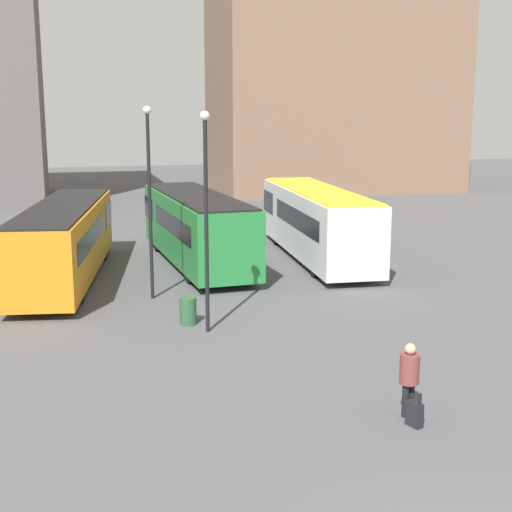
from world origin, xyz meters
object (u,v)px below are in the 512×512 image
Objects in this scene: traveler at (409,373)px; bus_0 at (65,239)px; bus_1 at (196,226)px; bus_2 at (316,221)px; suitcase at (414,414)px; lamp_post_0 at (149,189)px; lamp_post_1 at (206,207)px; trash_bin at (188,311)px.

bus_0 is at bearing 7.62° from traveler.
bus_1 is 0.94× the size of bus_2.
bus_1 is at bearing -12.32° from suitcase.
traveler is 12.41m from lamp_post_0.
suitcase is at bearing -69.01° from lamp_post_1.
lamp_post_1 is (-6.82, -9.51, 2.07)m from bus_2.
bus_0 is 9.36m from lamp_post_1.
lamp_post_0 reaches higher than bus_0.
bus_0 is at bearing 101.30° from bus_2.
bus_1 reaches higher than suitcase.
lamp_post_0 is 7.82× the size of trash_bin.
bus_0 reaches higher than traveler.
lamp_post_1 is at bearing 148.61° from bus_2.
bus_2 is 1.81× the size of lamp_post_1.
traveler is at bearing -177.85° from bus_1.
lamp_post_0 is at bearing 101.40° from trash_bin.
bus_1 is at bearing -11.82° from traveler.
traveler is 0.87m from suitcase.
bus_2 reaches higher than bus_1.
bus_0 is 14.11× the size of trash_bin.
bus_0 is at bearing 116.28° from lamp_post_1.
bus_2 is (10.86, 1.34, 0.09)m from bus_0.
bus_2 is 15.36× the size of suitcase.
bus_1 reaches higher than bus_0.
bus_2 is at bearing -30.18° from traveler.
traveler is 0.25× the size of lamp_post_1.
lamp_post_0 is 4.44m from lamp_post_1.
lamp_post_0 is at bearing 127.52° from bus_2.
traveler reaches higher than suitcase.
suitcase is at bearing 171.32° from bus_2.
bus_2 is 1.76× the size of lamp_post_0.
bus_2 reaches higher than traveler.
bus_2 is at bearing 54.34° from lamp_post_1.
bus_0 is 1.08× the size of bus_1.
bus_2 is 17.57m from suitcase.
bus_1 is at bearing 64.73° from lamp_post_0.
bus_1 is 9.12m from trash_bin.
trash_bin is (3.59, -7.30, -1.18)m from bus_0.
bus_2 is 13.80× the size of trash_bin.
trash_bin is (-0.44, 0.87, -3.33)m from lamp_post_1.
bus_2 is 11.88m from lamp_post_1.
bus_1 is at bearing 78.07° from trash_bin.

